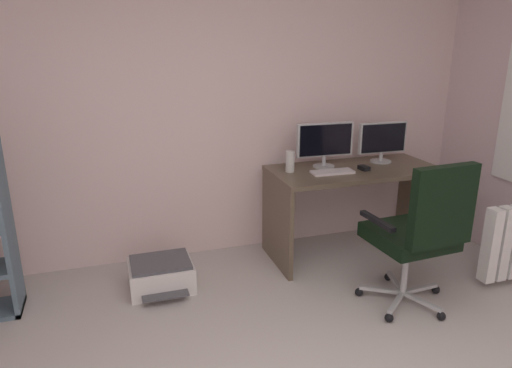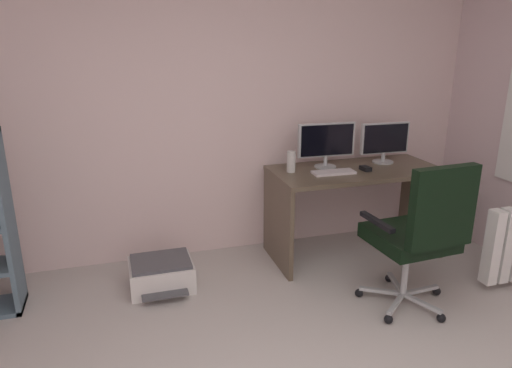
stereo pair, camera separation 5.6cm
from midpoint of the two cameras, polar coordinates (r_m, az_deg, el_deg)
name	(u,v)px [view 2 (the right image)]	position (r m, az deg, el deg)	size (l,w,h in m)	color
wall_back	(199,98)	(3.87, -6.51, 10.36)	(4.79, 0.10, 2.66)	silver
desk	(355,193)	(4.01, 12.34, -1.03)	(1.40, 0.66, 0.76)	brown
monitor_main	(326,142)	(3.90, 8.96, 5.07)	(0.49, 0.18, 0.37)	#B2B5B7
monitor_secondary	(385,140)	(4.17, 15.74, 5.15)	(0.44, 0.18, 0.35)	#B2B5B7
keyboard	(334,172)	(3.78, 9.83, 1.40)	(0.34, 0.13, 0.02)	silver
computer_mouse	(365,168)	(3.92, 13.57, 1.85)	(0.06, 0.10, 0.03)	black
desktop_speaker	(291,162)	(3.76, 4.72, 2.72)	(0.07, 0.07, 0.17)	silver
office_chair	(420,230)	(3.25, 19.79, -5.34)	(0.63, 0.64, 1.07)	#B7BABC
printer	(161,274)	(3.62, -10.98, -10.69)	(0.46, 0.46, 0.22)	silver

